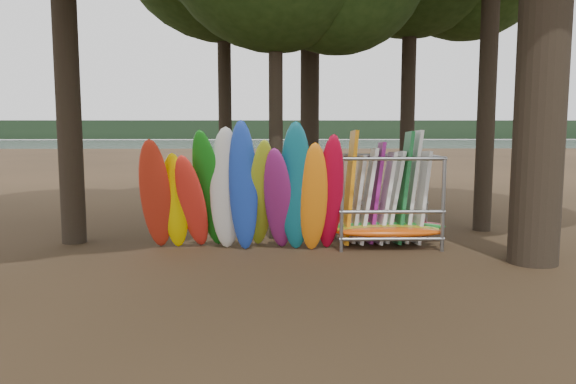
{
  "coord_description": "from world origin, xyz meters",
  "views": [
    {
      "loc": [
        -0.9,
        -11.71,
        2.98
      ],
      "look_at": [
        -0.62,
        1.5,
        1.4
      ],
      "focal_mm": 35.0,
      "sensor_mm": 36.0,
      "label": 1
    }
  ],
  "objects": [
    {
      "name": "storage_rack",
      "position": [
        1.83,
        2.03,
        1.05
      ],
      "size": [
        3.14,
        1.55,
        2.87
      ],
      "color": "gray",
      "rests_on": "ground"
    },
    {
      "name": "far_shore",
      "position": [
        0.0,
        110.0,
        2.0
      ],
      "size": [
        160.0,
        4.0,
        4.0
      ],
      "primitive_type": "cube",
      "color": "black",
      "rests_on": "ground"
    },
    {
      "name": "kayak_row",
      "position": [
        -1.61,
        1.18,
        1.38
      ],
      "size": [
        4.79,
        2.24,
        3.22
      ],
      "color": "red",
      "rests_on": "ground"
    },
    {
      "name": "ground",
      "position": [
        0.0,
        0.0,
        0.0
      ],
      "size": [
        120.0,
        120.0,
        0.0
      ],
      "primitive_type": "plane",
      "color": "#47331E",
      "rests_on": "ground"
    },
    {
      "name": "lake",
      "position": [
        0.0,
        60.0,
        0.0
      ],
      "size": [
        160.0,
        160.0,
        0.0
      ],
      "primitive_type": "plane",
      "color": "gray",
      "rests_on": "ground"
    }
  ]
}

